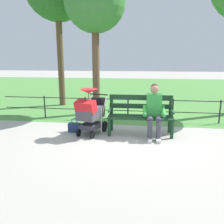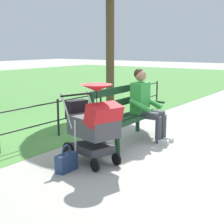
{
  "view_description": "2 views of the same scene",
  "coord_description": "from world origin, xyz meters",
  "px_view_note": "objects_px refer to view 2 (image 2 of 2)",
  "views": [
    {
      "loc": [
        -0.46,
        5.56,
        1.86
      ],
      "look_at": [
        0.28,
        0.18,
        0.6
      ],
      "focal_mm": 37.11,
      "sensor_mm": 36.0,
      "label": 1
    },
    {
      "loc": [
        4.45,
        2.96,
        1.66
      ],
      "look_at": [
        0.11,
        -0.04,
        0.62
      ],
      "focal_mm": 53.51,
      "sensor_mm": 36.0,
      "label": 2
    }
  ],
  "objects_px": {
    "person_on_bench": "(146,102)",
    "stroller": "(94,123)",
    "park_bench": "(125,112)",
    "handbag": "(66,162)"
  },
  "relations": [
    {
      "from": "person_on_bench",
      "to": "stroller",
      "type": "xyz_separation_m",
      "value": [
        1.54,
        0.03,
        -0.08
      ]
    },
    {
      "from": "park_bench",
      "to": "handbag",
      "type": "height_order",
      "value": "park_bench"
    },
    {
      "from": "handbag",
      "to": "park_bench",
      "type": "bearing_deg",
      "value": -175.48
    },
    {
      "from": "person_on_bench",
      "to": "park_bench",
      "type": "bearing_deg",
      "value": -34.85
    },
    {
      "from": "park_bench",
      "to": "handbag",
      "type": "bearing_deg",
      "value": 4.52
    },
    {
      "from": "stroller",
      "to": "handbag",
      "type": "distance_m",
      "value": 0.66
    },
    {
      "from": "park_bench",
      "to": "handbag",
      "type": "distance_m",
      "value": 1.73
    },
    {
      "from": "park_bench",
      "to": "person_on_bench",
      "type": "height_order",
      "value": "person_on_bench"
    },
    {
      "from": "handbag",
      "to": "person_on_bench",
      "type": "bearing_deg",
      "value": 177.41
    },
    {
      "from": "park_bench",
      "to": "person_on_bench",
      "type": "bearing_deg",
      "value": 145.15
    }
  ]
}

